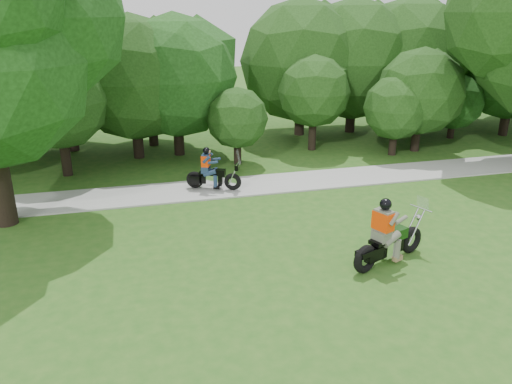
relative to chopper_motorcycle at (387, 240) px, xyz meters
name	(u,v)px	position (x,y,z in m)	size (l,w,h in m)	color
ground	(412,283)	(0.17, -1.08, -0.70)	(100.00, 100.00, 0.00)	#265718
walkway	(303,181)	(0.17, 6.92, -0.67)	(60.00, 2.20, 0.06)	#989893
tree_line	(263,68)	(0.33, 13.67, 2.95)	(40.01, 10.82, 7.76)	black
chopper_motorcycle	(387,240)	(0.00, 0.00, 0.00)	(2.58, 1.42, 1.91)	black
touring_motorcycle	(210,174)	(-3.55, 6.86, -0.06)	(2.01, 1.23, 1.61)	black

